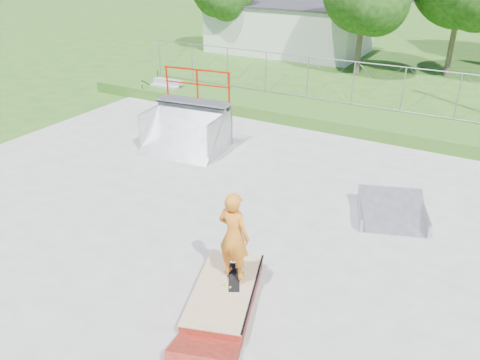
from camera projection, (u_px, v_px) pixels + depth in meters
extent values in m
plane|color=#295E1B|center=(219.00, 235.00, 11.59)|extent=(120.00, 120.00, 0.00)
cube|color=gray|center=(219.00, 234.00, 11.58)|extent=(20.00, 16.00, 0.04)
cube|color=#295E1B|center=(343.00, 117.00, 18.89)|extent=(24.00, 3.00, 0.50)
cube|color=maroon|center=(225.00, 295.00, 9.33)|extent=(1.83, 2.63, 0.33)
cube|color=tan|center=(225.00, 288.00, 9.25)|extent=(1.85, 2.65, 0.02)
cube|color=black|center=(234.00, 278.00, 9.44)|extent=(0.59, 0.80, 0.13)
imported|color=orange|center=(234.00, 239.00, 9.02)|extent=(0.71, 0.50, 1.86)
cube|color=white|center=(289.00, 29.00, 31.61)|extent=(10.00, 6.00, 3.00)
cylinder|color=brown|center=(358.00, 52.00, 25.97)|extent=(0.30, 0.30, 2.45)
sphere|color=black|center=(377.00, 3.00, 24.00)|extent=(3.36, 3.36, 3.36)
cylinder|color=brown|center=(451.00, 50.00, 25.47)|extent=(0.30, 0.30, 2.80)
cylinder|color=brown|center=(223.00, 34.00, 31.97)|extent=(0.30, 0.30, 2.27)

